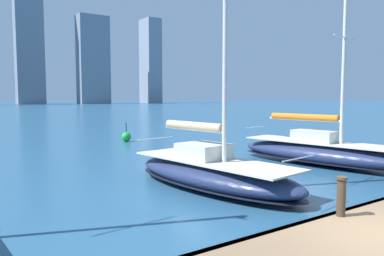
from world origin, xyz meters
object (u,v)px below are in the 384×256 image
(sailboat_tan, at_px, (212,171))
(mooring_post, at_px, (341,196))
(channel_buoy, at_px, (126,137))
(sailboat_orange, at_px, (325,152))

(sailboat_tan, relative_size, mooring_post, 11.55)
(channel_buoy, bearing_deg, mooring_post, 79.00)
(sailboat_orange, relative_size, channel_buoy, 6.92)
(sailboat_orange, bearing_deg, mooring_post, 37.84)
(sailboat_tan, bearing_deg, mooring_post, 83.45)
(channel_buoy, bearing_deg, sailboat_tan, 77.30)
(sailboat_tan, xyz_separation_m, channel_buoy, (-3.30, -14.64, -0.27))
(mooring_post, xyz_separation_m, channel_buoy, (-3.95, -20.33, -0.72))
(sailboat_orange, height_order, mooring_post, sailboat_orange)
(mooring_post, relative_size, channel_buoy, 0.65)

